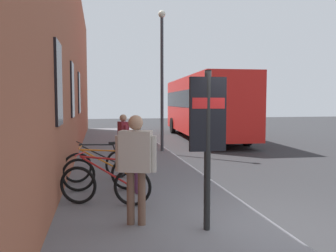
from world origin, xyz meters
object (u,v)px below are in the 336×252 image
bicycle_by_door (99,164)px  pedestrian_by_facade (123,135)px  city_bus (204,104)px  pedestrian_near_bus (137,150)px  pedestrian_crossing_street (136,158)px  bicycle_beside_lamp (105,184)px  street_lamp (162,69)px  transit_info_sign (208,124)px  bicycle_leaning_wall (104,173)px

bicycle_by_door → pedestrian_by_facade: pedestrian_by_facade is taller
bicycle_by_door → pedestrian_by_facade: (1.53, -0.71, 0.57)m
city_bus → pedestrian_near_bus: (-10.85, 4.95, -0.87)m
bicycle_by_door → pedestrian_near_bus: size_ratio=1.13×
pedestrian_by_facade → pedestrian_crossing_street: bearing=178.3°
bicycle_by_door → pedestrian_near_bus: 1.63m
bicycle_beside_lamp → bicycle_by_door: (2.06, 0.11, 0.00)m
bicycle_by_door → bicycle_beside_lamp: bearing=-176.8°
pedestrian_near_bus → city_bus: bearing=-24.5°
street_lamp → pedestrian_crossing_street: bearing=166.4°
transit_info_sign → city_bus: city_bus is taller
pedestrian_crossing_street → pedestrian_near_bus: 1.87m
bicycle_leaning_wall → pedestrian_by_facade: 2.68m
transit_info_sign → street_lamp: size_ratio=0.44×
city_bus → pedestrian_near_bus: city_bus is taller
transit_info_sign → pedestrian_crossing_street: size_ratio=1.39×
city_bus → pedestrian_crossing_street: bearing=157.8°
city_bus → transit_info_sign: bearing=162.5°
bicycle_beside_lamp → pedestrian_crossing_street: size_ratio=0.98×
pedestrian_by_facade → street_lamp: 4.14m
bicycle_beside_lamp → pedestrian_by_facade: pedestrian_by_facade is taller
bicycle_beside_lamp → city_bus: size_ratio=0.16×
pedestrian_by_facade → bicycle_by_door: bearing=155.1°
bicycle_by_door → city_bus: size_ratio=0.16×
bicycle_leaning_wall → pedestrian_crossing_street: size_ratio=1.02×
pedestrian_near_bus → bicycle_beside_lamp: bearing=137.6°
pedestrian_crossing_street → city_bus: bearing=-22.2°
city_bus → pedestrian_near_bus: size_ratio=7.00×
city_bus → bicycle_beside_lamp: bearing=154.1°
city_bus → pedestrian_by_facade: bearing=147.8°
city_bus → pedestrian_near_bus: 11.96m
bicycle_leaning_wall → transit_info_sign: 3.23m
bicycle_beside_lamp → transit_info_sign: 2.46m
pedestrian_crossing_street → street_lamp: size_ratio=0.32×
transit_info_sign → pedestrian_crossing_street: bearing=67.4°
bicycle_leaning_wall → street_lamp: bearing=-22.8°
street_lamp → transit_info_sign: bearing=174.1°
city_bus → street_lamp: street_lamp is taller
pedestrian_crossing_street → pedestrian_near_bus: bearing=-6.8°
pedestrian_crossing_street → pedestrian_by_facade: size_ratio=1.10×
city_bus → bicycle_leaning_wall: bearing=151.8°
street_lamp → pedestrian_near_bus: bearing=164.3°
bicycle_by_door → pedestrian_crossing_street: bearing=-169.9°
transit_info_sign → street_lamp: bearing=-5.9°
bicycle_by_door → street_lamp: (4.55, -2.44, 2.81)m
bicycle_beside_lamp → street_lamp: (6.62, -2.33, 2.81)m
bicycle_beside_lamp → bicycle_leaning_wall: size_ratio=0.96×
bicycle_beside_lamp → pedestrian_near_bus: bearing=-42.4°
pedestrian_by_facade → street_lamp: bearing=-29.8°
bicycle_by_door → transit_info_sign: transit_info_sign is taller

